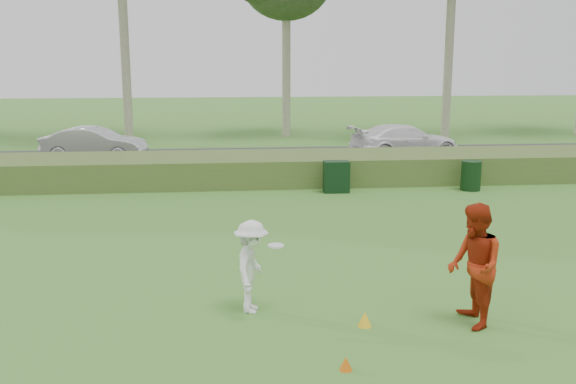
{
  "coord_description": "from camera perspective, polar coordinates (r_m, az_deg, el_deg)",
  "views": [
    {
      "loc": [
        -1.36,
        -9.37,
        4.12
      ],
      "look_at": [
        0.0,
        4.0,
        1.3
      ],
      "focal_mm": 40.0,
      "sensor_mm": 36.0,
      "label": 1
    }
  ],
  "objects": [
    {
      "name": "cone_yellow",
      "position": [
        10.28,
        6.84,
        -11.14
      ],
      "size": [
        0.22,
        0.22,
        0.24
      ],
      "primitive_type": "cone",
      "color": "yellow",
      "rests_on": "ground"
    },
    {
      "name": "player_red",
      "position": [
        10.35,
        16.24,
        -6.33
      ],
      "size": [
        0.79,
        0.99,
        1.95
      ],
      "primitive_type": "imported",
      "rotation": [
        0.0,
        0.0,
        -1.63
      ],
      "color": "#A4260E",
      "rests_on": "ground"
    },
    {
      "name": "player_white",
      "position": [
        10.57,
        -3.26,
        -6.64
      ],
      "size": [
        0.93,
        1.1,
        1.54
      ],
      "rotation": [
        0.0,
        0.0,
        1.34
      ],
      "color": "white",
      "rests_on": "ground"
    },
    {
      "name": "utility_cabinet",
      "position": [
        20.02,
        4.32,
        1.36
      ],
      "size": [
        0.79,
        0.5,
        0.98
      ],
      "primitive_type": "cube",
      "rotation": [
        0.0,
        0.0,
        -0.01
      ],
      "color": "black",
      "rests_on": "ground"
    },
    {
      "name": "car_mid",
      "position": [
        27.0,
        -16.84,
        4.13
      ],
      "size": [
        4.25,
        2.03,
        1.34
      ],
      "primitive_type": "imported",
      "rotation": [
        0.0,
        0.0,
        1.42
      ],
      "color": "silver",
      "rests_on": "park_road"
    },
    {
      "name": "car_right",
      "position": [
        27.26,
        10.33,
        4.51
      ],
      "size": [
        4.91,
        2.74,
        1.34
      ],
      "primitive_type": "imported",
      "rotation": [
        0.0,
        0.0,
        1.77
      ],
      "color": "white",
      "rests_on": "park_road"
    },
    {
      "name": "reed_strip",
      "position": [
        21.73,
        -2.14,
        2.11
      ],
      "size": [
        80.0,
        3.0,
        0.9
      ],
      "primitive_type": "cube",
      "color": "#436026",
      "rests_on": "ground"
    },
    {
      "name": "trash_bin",
      "position": [
        21.09,
        15.95,
        1.41
      ],
      "size": [
        0.81,
        0.81,
        0.94
      ],
      "primitive_type": "cylinder",
      "rotation": [
        0.0,
        0.0,
        -0.37
      ],
      "color": "black",
      "rests_on": "ground"
    },
    {
      "name": "park_road",
      "position": [
        26.72,
        -2.83,
        3.02
      ],
      "size": [
        80.0,
        6.0,
        0.06
      ],
      "primitive_type": "cube",
      "color": "#2D2D2D",
      "rests_on": "ground"
    },
    {
      "name": "ground",
      "position": [
        10.33,
        2.3,
        -11.67
      ],
      "size": [
        120.0,
        120.0,
        0.0
      ],
      "primitive_type": "plane",
      "color": "#387527",
      "rests_on": "ground"
    },
    {
      "name": "cone_orange",
      "position": [
        8.94,
        5.16,
        -14.93
      ],
      "size": [
        0.18,
        0.18,
        0.19
      ],
      "primitive_type": "cone",
      "color": "#DC5E0B",
      "rests_on": "ground"
    }
  ]
}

